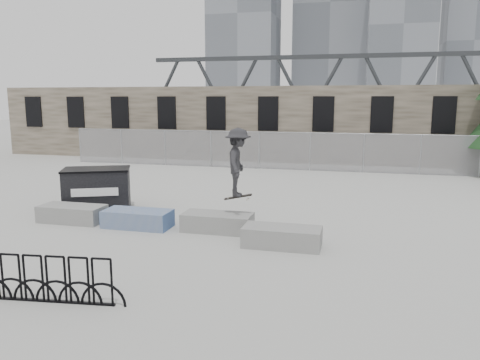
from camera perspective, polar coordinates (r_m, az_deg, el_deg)
name	(u,v)px	position (r m, az deg, el deg)	size (l,w,h in m)	color
ground	(169,230)	(13.85, -8.65, -6.00)	(120.00, 120.00, 0.00)	#ABACA7
stone_wall	(272,124)	(29.00, 3.92, 6.87)	(36.00, 2.58, 4.50)	brown
chainlink_fence	(259,150)	(25.44, 2.34, 3.72)	(22.06, 0.06, 2.02)	gray
planter_far_left	(72,213)	(15.39, -19.77, -3.80)	(2.00, 0.90, 0.52)	gray
planter_center_left	(138,218)	(14.22, -12.37, -4.54)	(2.00, 0.90, 0.52)	#305292
planter_center_right	(217,222)	(13.51, -2.77, -5.08)	(2.00, 0.90, 0.52)	gray
planter_offset	(282,236)	(12.16, 5.14, -6.82)	(2.00, 0.90, 0.52)	gray
dumpster	(97,189)	(16.66, -17.02, -1.06)	(2.54, 2.13, 1.44)	black
bike_rack	(45,280)	(9.61, -22.69, -11.15)	(3.12, 0.42, 0.90)	black
skyline_towers	(335,18)	(107.59, 11.49, 18.80)	(58.00, 28.00, 48.00)	slate
truss_bridge	(398,96)	(67.40, 18.69, 9.68)	(70.00, 3.00, 9.80)	#2D3033
skateboarder	(238,162)	(13.25, -0.24, 2.17)	(0.92, 1.36, 2.07)	#27272A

